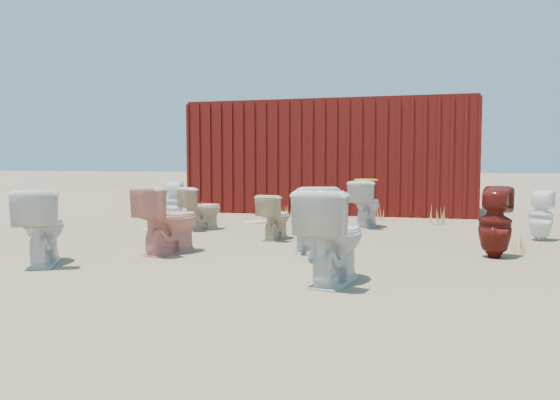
% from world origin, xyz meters
% --- Properties ---
extents(ground, '(100.00, 100.00, 0.00)m').
position_xyz_m(ground, '(0.00, 0.00, 0.00)').
color(ground, brown).
rests_on(ground, ground).
extents(shipping_container, '(6.00, 2.40, 2.40)m').
position_xyz_m(shipping_container, '(0.00, 5.20, 1.20)').
color(shipping_container, '#460C0B').
rests_on(shipping_container, ground).
extents(toilet_front_a, '(0.77, 0.92, 0.81)m').
position_xyz_m(toilet_front_a, '(-1.92, -2.08, 0.41)').
color(toilet_front_a, white).
rests_on(toilet_front_a, ground).
extents(toilet_front_pink, '(0.71, 0.92, 0.83)m').
position_xyz_m(toilet_front_pink, '(-0.93, -1.07, 0.41)').
color(toilet_front_pink, '#EA9487').
rests_on(toilet_front_pink, ground).
extents(toilet_front_c, '(0.79, 0.93, 0.83)m').
position_xyz_m(toilet_front_c, '(0.77, -0.89, 0.41)').
color(toilet_front_c, silver).
rests_on(toilet_front_c, ground).
extents(toilet_front_maroon, '(0.46, 0.47, 0.82)m').
position_xyz_m(toilet_front_maroon, '(2.82, -0.35, 0.41)').
color(toilet_front_maroon, '#5C140F').
rests_on(toilet_front_maroon, ground).
extents(toilet_front_e, '(0.63, 0.92, 0.86)m').
position_xyz_m(toilet_front_e, '(1.24, -2.15, 0.43)').
color(toilet_front_e, silver).
rests_on(toilet_front_e, ground).
extents(toilet_back_a, '(0.43, 0.44, 0.76)m').
position_xyz_m(toilet_back_a, '(-2.37, 1.99, 0.38)').
color(toilet_back_a, white).
rests_on(toilet_back_a, ground).
extents(toilet_back_beige_left, '(0.44, 0.67, 0.64)m').
position_xyz_m(toilet_back_beige_left, '(-0.02, 0.41, 0.32)').
color(toilet_back_beige_left, beige).
rests_on(toilet_back_beige_left, ground).
extents(toilet_back_beige_right, '(0.70, 0.79, 0.70)m').
position_xyz_m(toilet_back_beige_right, '(-1.47, 1.15, 0.35)').
color(toilet_back_beige_right, beige).
rests_on(toilet_back_beige_right, ground).
extents(toilet_back_yellowlid, '(0.56, 0.83, 0.79)m').
position_xyz_m(toilet_back_yellowlid, '(1.06, 2.21, 0.39)').
color(toilet_back_yellowlid, white).
rests_on(toilet_back_yellowlid, ground).
extents(toilet_back_e, '(0.42, 0.43, 0.71)m').
position_xyz_m(toilet_back_e, '(3.60, 1.28, 0.36)').
color(toilet_back_e, white).
rests_on(toilet_back_e, ground).
extents(yellow_lid, '(0.40, 0.50, 0.02)m').
position_xyz_m(yellow_lid, '(1.06, 2.21, 0.80)').
color(yellow_lid, gold).
rests_on(yellow_lid, toilet_back_yellowlid).
extents(loose_tank, '(0.51, 0.22, 0.35)m').
position_xyz_m(loose_tank, '(-1.03, -0.86, 0.17)').
color(loose_tank, silver).
rests_on(loose_tank, ground).
extents(loose_lid_near, '(0.44, 0.54, 0.02)m').
position_xyz_m(loose_lid_near, '(-0.95, 2.36, 0.01)').
color(loose_lid_near, beige).
rests_on(loose_lid_near, ground).
extents(loose_lid_far, '(0.48, 0.55, 0.02)m').
position_xyz_m(loose_lid_far, '(-2.20, 0.88, 0.01)').
color(loose_lid_far, '#C9AF92').
rests_on(loose_lid_far, ground).
extents(weed_clump_a, '(0.36, 0.36, 0.31)m').
position_xyz_m(weed_clump_a, '(-2.01, 2.93, 0.15)').
color(weed_clump_a, tan).
rests_on(weed_clump_a, ground).
extents(weed_clump_b, '(0.32, 0.32, 0.27)m').
position_xyz_m(weed_clump_b, '(0.60, 2.21, 0.14)').
color(weed_clump_b, tan).
rests_on(weed_clump_b, ground).
extents(weed_clump_c, '(0.36, 0.36, 0.32)m').
position_xyz_m(weed_clump_c, '(2.30, 2.88, 0.16)').
color(weed_clump_c, tan).
rests_on(weed_clump_c, ground).
extents(weed_clump_d, '(0.30, 0.30, 0.22)m').
position_xyz_m(weed_clump_d, '(-0.73, 3.46, 0.11)').
color(weed_clump_d, tan).
rests_on(weed_clump_d, ground).
extents(weed_clump_e, '(0.34, 0.34, 0.31)m').
position_xyz_m(weed_clump_e, '(1.17, 3.42, 0.16)').
color(weed_clump_e, tan).
rests_on(weed_clump_e, ground).
extents(weed_clump_f, '(0.28, 0.28, 0.25)m').
position_xyz_m(weed_clump_f, '(3.16, 0.11, 0.12)').
color(weed_clump_f, tan).
rests_on(weed_clump_f, ground).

